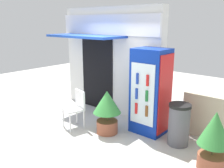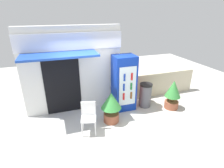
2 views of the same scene
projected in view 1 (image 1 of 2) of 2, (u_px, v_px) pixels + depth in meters
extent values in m
plane|color=beige|center=(86.00, 134.00, 5.61)|extent=(16.00, 16.00, 0.00)
cube|color=silver|center=(111.00, 61.00, 6.85)|extent=(3.28, 0.27, 2.89)
cube|color=white|center=(106.00, 25.00, 6.47)|extent=(3.28, 0.08, 0.53)
cube|color=#1E47B2|center=(85.00, 36.00, 6.49)|extent=(2.17, 0.92, 0.06)
cube|color=black|center=(97.00, 74.00, 7.08)|extent=(1.16, 0.03, 2.08)
cube|color=#0C2D9E|center=(150.00, 91.00, 5.53)|extent=(0.74, 0.63, 1.95)
cube|color=silver|center=(142.00, 95.00, 5.29)|extent=(0.59, 0.02, 1.36)
cube|color=red|center=(165.00, 95.00, 5.29)|extent=(0.02, 0.57, 1.75)
cylinder|color=red|center=(136.00, 108.00, 5.45)|extent=(0.06, 0.06, 0.24)
cylinder|color=brown|center=(147.00, 111.00, 5.27)|extent=(0.06, 0.06, 0.24)
cylinder|color=#1938A5|center=(137.00, 94.00, 5.36)|extent=(0.06, 0.06, 0.24)
cylinder|color=#196B2D|center=(147.00, 96.00, 5.19)|extent=(0.06, 0.06, 0.24)
cylinder|color=#1938A5|center=(137.00, 79.00, 5.27)|extent=(0.06, 0.06, 0.24)
cylinder|color=red|center=(148.00, 80.00, 5.11)|extent=(0.06, 0.06, 0.24)
cylinder|color=white|center=(63.00, 118.00, 5.93)|extent=(0.04, 0.04, 0.46)
cylinder|color=white|center=(70.00, 123.00, 5.65)|extent=(0.04, 0.04, 0.46)
cylinder|color=white|center=(77.00, 115.00, 6.14)|extent=(0.04, 0.04, 0.46)
cylinder|color=white|center=(84.00, 120.00, 5.85)|extent=(0.04, 0.04, 0.46)
cube|color=white|center=(73.00, 109.00, 5.83)|extent=(0.51, 0.51, 0.04)
cube|color=white|center=(80.00, 99.00, 5.88)|extent=(0.42, 0.14, 0.42)
cylinder|color=#995138|center=(107.00, 126.00, 5.66)|extent=(0.49, 0.49, 0.30)
cylinder|color=brown|center=(107.00, 117.00, 5.60)|extent=(0.05, 0.05, 0.20)
cone|color=#388C3D|center=(107.00, 102.00, 5.51)|extent=(0.64, 0.64, 0.51)
cylinder|color=#995138|center=(211.00, 162.00, 4.26)|extent=(0.49, 0.49, 0.27)
cylinder|color=brown|center=(213.00, 150.00, 4.21)|extent=(0.05, 0.05, 0.20)
cone|color=#388C3D|center=(215.00, 128.00, 4.11)|extent=(0.56, 0.56, 0.60)
cylinder|color=#595960|center=(179.00, 126.00, 5.05)|extent=(0.43, 0.43, 0.83)
cylinder|color=black|center=(180.00, 106.00, 4.94)|extent=(0.45, 0.45, 0.06)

